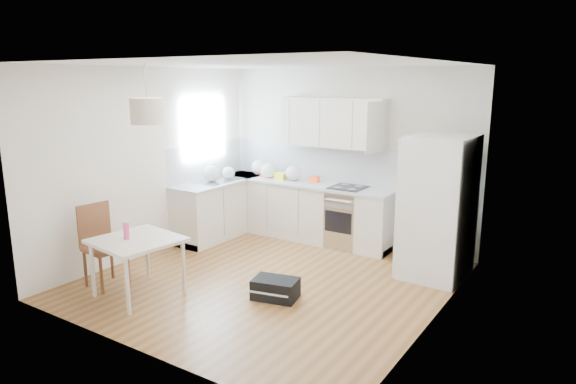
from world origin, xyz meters
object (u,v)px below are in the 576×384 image
object	(u,v)px
dining_table	(137,245)
gym_bag	(275,289)
dining_chair	(105,247)
refrigerator	(439,207)

from	to	relation	value
dining_table	gym_bag	bearing A→B (deg)	38.32
dining_table	dining_chair	size ratio (longest dim) A/B	0.99
gym_bag	refrigerator	bearing A→B (deg)	39.51
dining_chair	gym_bag	size ratio (longest dim) A/B	1.98
dining_table	dining_chair	bearing A→B (deg)	-169.49
dining_table	gym_bag	distance (m)	1.70
refrigerator	gym_bag	size ratio (longest dim) A/B	3.55
dining_table	dining_chair	world-z (taller)	dining_chair
dining_table	dining_chair	distance (m)	0.57
refrigerator	dining_table	xyz separation A→B (m)	(-2.76, -2.58, -0.29)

